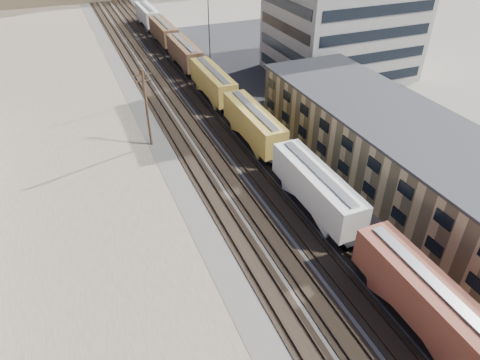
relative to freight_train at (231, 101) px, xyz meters
name	(u,v)px	position (x,y,z in m)	size (l,w,h in m)	color
ballast_bed	(196,109)	(-3.80, 4.95, -2.76)	(18.00, 200.00, 0.06)	#4C4742
dirt_yard	(59,171)	(-23.80, -5.05, -2.78)	(24.00, 180.00, 0.03)	brown
asphalt_lot	(379,126)	(18.20, -10.05, -2.77)	(26.00, 120.00, 0.04)	#232326
rail_tracks	(192,109)	(-4.35, 4.95, -2.68)	(11.40, 200.00, 0.24)	black
freight_train	(231,101)	(0.00, 0.00, 0.00)	(3.00, 119.74, 4.46)	black
warehouse	(391,145)	(11.18, -20.05, 0.86)	(12.40, 40.40, 7.25)	tan
office_tower	(343,19)	(24.15, 9.90, 6.47)	(22.60, 18.60, 18.45)	#9E998E
utility_pole_north	(147,107)	(-12.30, -3.05, 2.50)	(2.20, 0.32, 10.00)	#382619
radio_mast	(209,26)	(2.20, 14.95, 6.33)	(1.20, 0.16, 18.00)	black
parked_car_blue	(328,68)	(23.03, 10.84, -2.08)	(2.37, 5.14, 1.43)	#171951
parked_car_far	(400,102)	(25.09, -5.90, -2.11)	(1.61, 4.00, 1.36)	white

